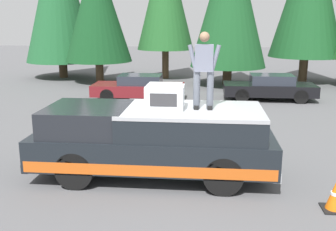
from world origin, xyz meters
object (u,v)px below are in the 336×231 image
Objects in this scene: person_on_truck_bed at (204,68)px; traffic_cone at (335,196)px; parked_car_maroon at (139,88)px; compressor_unit at (165,96)px; pickup_truck at (153,140)px; parked_car_black at (270,87)px.

traffic_cone is (-1.37, -2.59, -2.26)m from person_on_truck_bed.
parked_car_maroon reaches higher than traffic_cone.
pickup_truck is at bearing 74.96° from compressor_unit.
pickup_truck is at bearing 90.43° from person_on_truck_bed.
compressor_unit is 1.35× the size of traffic_cone.
traffic_cone is at bearing -110.14° from pickup_truck.
compressor_unit is 9.24m from parked_car_maroon.
person_on_truck_bed is (0.08, -0.85, 0.62)m from compressor_unit.
parked_car_maroon is at bearing 28.69° from traffic_cone.
pickup_truck is 3.28× the size of person_on_truck_bed.
parked_car_maroon is 11.61m from traffic_cone.
parked_car_maroon is 6.61× the size of traffic_cone.
person_on_truck_bed is 2.73× the size of traffic_cone.
traffic_cone is at bearing -151.31° from parked_car_maroon.
parked_car_black reaches higher than traffic_cone.
pickup_truck is at bearing 69.86° from traffic_cone.
traffic_cone is at bearing -110.54° from compressor_unit.
parked_car_black is at bearing -21.69° from compressor_unit.
compressor_unit reaches higher than parked_car_black.
parked_car_black is 5.96m from parked_car_maroon.
pickup_truck is 1.09m from compressor_unit.
parked_car_maroon is at bearing 18.71° from person_on_truck_bed.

